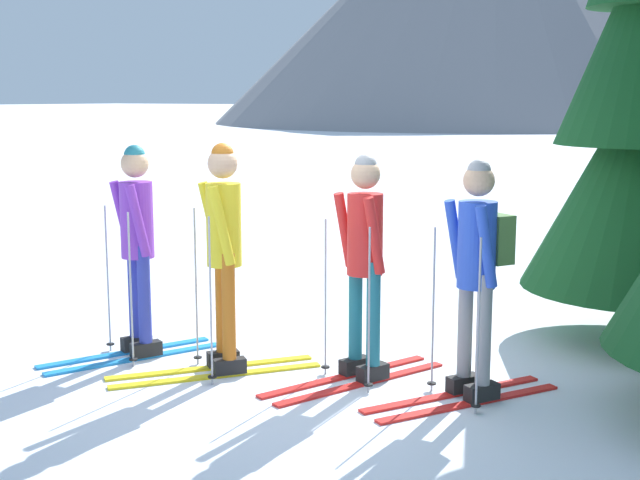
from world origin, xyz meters
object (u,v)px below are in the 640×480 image
skier_in_purple (136,240)px  skier_in_blue (478,265)px  skier_in_yellow (223,246)px  skier_in_red (364,256)px

skier_in_purple → skier_in_blue: bearing=9.9°
skier_in_yellow → skier_in_purple: bearing=-178.7°
skier_in_red → skier_in_blue: bearing=3.1°
skier_in_purple → skier_in_red: bearing=13.0°
skier_in_blue → skier_in_purple: bearing=-170.1°
skier_in_purple → skier_in_yellow: skier_in_yellow is taller
skier_in_purple → skier_in_yellow: (0.91, 0.02, 0.02)m
skier_in_purple → skier_in_red: 2.01m
skier_in_purple → skier_in_yellow: bearing=1.3°
skier_in_purple → skier_in_blue: 2.92m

